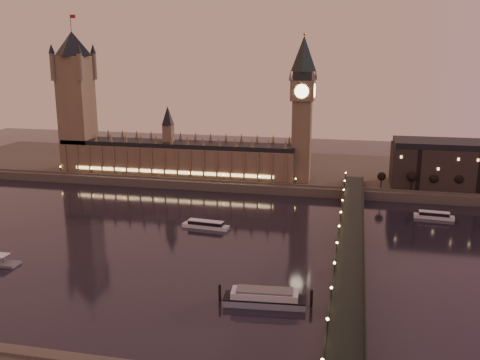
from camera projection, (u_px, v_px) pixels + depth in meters
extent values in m
plane|color=black|center=(175.00, 239.00, 285.21)|extent=(700.00, 700.00, 0.00)
cube|color=#423D35|center=(277.00, 170.00, 434.74)|extent=(560.00, 130.00, 6.00)
cube|color=brown|center=(177.00, 160.00, 404.31)|extent=(180.00, 26.00, 22.00)
cube|color=black|center=(176.00, 144.00, 401.32)|extent=(180.00, 22.00, 3.20)
cube|color=#FFCC7F|center=(171.00, 172.00, 392.93)|extent=(153.00, 0.25, 2.20)
cube|color=brown|center=(77.00, 114.00, 413.20)|extent=(22.00, 22.00, 88.00)
cone|color=black|center=(72.00, 44.00, 400.60)|extent=(31.68, 31.68, 18.00)
cylinder|color=black|center=(71.00, 23.00, 397.04)|extent=(0.44, 0.44, 12.00)
cube|color=maroon|center=(73.00, 16.00, 395.51)|extent=(4.00, 0.15, 2.50)
cube|color=brown|center=(301.00, 141.00, 380.37)|extent=(13.00, 13.00, 58.00)
cube|color=brown|center=(303.00, 90.00, 371.82)|extent=(16.00, 16.00, 14.00)
cylinder|color=#FFEAA5|center=(302.00, 91.00, 364.06)|extent=(9.60, 0.35, 9.60)
cylinder|color=#FFEAA5|center=(291.00, 90.00, 373.53)|extent=(0.35, 9.60, 9.60)
cube|color=black|center=(303.00, 76.00, 369.44)|extent=(13.00, 13.00, 6.00)
cone|color=black|center=(304.00, 54.00, 365.87)|extent=(17.68, 17.68, 24.00)
sphere|color=gold|center=(304.00, 34.00, 362.78)|extent=(2.00, 2.00, 2.00)
cube|color=black|center=(351.00, 238.00, 264.07)|extent=(13.00, 260.00, 2.00)
cube|color=black|center=(338.00, 234.00, 265.03)|extent=(0.60, 260.00, 1.00)
cube|color=black|center=(364.00, 236.00, 262.39)|extent=(0.60, 260.00, 1.00)
cube|color=black|center=(474.00, 168.00, 364.95)|extent=(110.00, 36.00, 28.00)
cube|color=black|center=(477.00, 145.00, 361.15)|extent=(108.00, 34.00, 4.00)
cylinder|color=black|center=(384.00, 183.00, 362.82)|extent=(0.70, 0.70, 8.29)
sphere|color=black|center=(384.00, 177.00, 361.79)|extent=(5.53, 5.53, 5.53)
cylinder|color=black|center=(408.00, 185.00, 359.44)|extent=(0.70, 0.70, 8.29)
sphere|color=black|center=(409.00, 178.00, 358.41)|extent=(5.53, 5.53, 5.53)
cylinder|color=black|center=(434.00, 186.00, 356.05)|extent=(0.70, 0.70, 8.29)
sphere|color=black|center=(434.00, 180.00, 355.02)|extent=(5.53, 5.53, 5.53)
cylinder|color=black|center=(459.00, 187.00, 352.67)|extent=(0.70, 0.70, 8.29)
sphere|color=black|center=(460.00, 181.00, 351.64)|extent=(5.53, 5.53, 5.53)
cube|color=silver|center=(206.00, 226.00, 303.50)|extent=(27.51, 8.36, 1.99)
cube|color=black|center=(206.00, 223.00, 303.03)|extent=(20.40, 6.66, 1.99)
cube|color=silver|center=(206.00, 221.00, 302.75)|extent=(20.96, 6.94, 0.36)
cube|color=silver|center=(434.00, 217.00, 320.53)|extent=(23.53, 7.77, 1.96)
cube|color=black|center=(434.00, 214.00, 320.07)|extent=(17.45, 6.21, 1.96)
cube|color=silver|center=(434.00, 212.00, 319.79)|extent=(17.93, 6.48, 0.36)
cube|color=#7F8DA2|center=(265.00, 301.00, 212.14)|extent=(33.22, 11.96, 2.64)
cube|color=black|center=(265.00, 298.00, 211.77)|extent=(33.22, 11.96, 0.51)
cube|color=silver|center=(265.00, 294.00, 211.39)|extent=(27.06, 10.41, 2.64)
cube|color=#595B5E|center=(265.00, 290.00, 211.00)|extent=(22.91, 9.05, 0.71)
cylinder|color=black|center=(220.00, 293.00, 214.88)|extent=(1.12, 1.12, 6.92)
cylinder|color=black|center=(311.00, 298.00, 210.29)|extent=(1.12, 1.12, 6.92)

